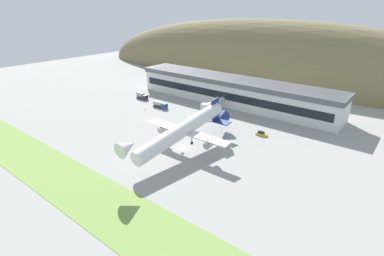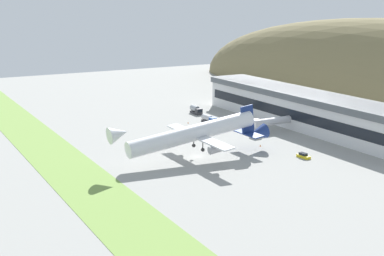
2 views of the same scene
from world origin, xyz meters
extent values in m
plane|color=gray|center=(0.00, 0.00, 0.00)|extent=(416.31, 416.31, 0.00)
cube|color=#759947|center=(0.00, -37.79, 0.04)|extent=(374.67, 16.74, 0.08)
cube|color=silver|center=(-13.98, 55.50, 6.57)|extent=(108.12, 16.35, 13.13)
cube|color=#565B60|center=(-13.98, 55.50, 11.95)|extent=(109.32, 17.55, 2.36)
cube|color=black|center=(-13.98, 47.28, 5.91)|extent=(103.79, 0.16, 3.68)
cylinder|color=silver|center=(-13.83, 39.80, 4.00)|extent=(2.60, 15.05, 2.60)
cube|color=silver|center=(-13.83, 32.28, 4.00)|extent=(3.38, 2.86, 2.86)
cylinder|color=slate|center=(-13.83, 32.78, 2.00)|extent=(0.36, 0.36, 4.00)
cylinder|color=silver|center=(2.04, -2.88, 8.10)|extent=(4.92, 41.78, 9.71)
cone|color=silver|center=(2.04, -26.16, 10.83)|extent=(4.82, 5.93, 5.41)
cone|color=navy|center=(2.04, 20.90, 5.32)|extent=(4.82, 6.91, 5.53)
cube|color=navy|center=(2.04, 16.99, 10.20)|extent=(0.50, 5.42, 9.30)
cube|color=navy|center=(2.04, 17.24, 5.75)|extent=(12.78, 3.46, 0.76)
cube|color=silver|center=(2.04, -0.82, 7.00)|extent=(34.31, 3.63, 0.87)
cylinder|color=#9E9EA3|center=(-8.25, -1.35, 5.51)|extent=(2.30, 3.84, 2.70)
cylinder|color=#9E9EA3|center=(12.34, -1.35, 5.51)|extent=(2.30, 3.84, 2.70)
cylinder|color=#2D2D2D|center=(-0.66, -0.82, 4.55)|extent=(0.28, 0.28, 2.20)
cylinder|color=#2D2D2D|center=(-0.66, -0.82, 3.45)|extent=(0.45, 1.10, 1.10)
cylinder|color=#2D2D2D|center=(4.75, -0.82, 4.55)|extent=(0.28, 0.28, 2.20)
cylinder|color=#2D2D2D|center=(4.75, -0.82, 3.45)|extent=(0.45, 1.10, 1.10)
cylinder|color=#2D2D2D|center=(2.04, -17.30, 6.59)|extent=(0.22, 0.22, 1.98)
cylinder|color=#2D2D2D|center=(2.04, -17.30, 5.60)|extent=(0.30, 0.83, 0.82)
cube|color=gold|center=(17.12, 27.37, 0.42)|extent=(4.60, 2.03, 0.85)
cube|color=black|center=(16.89, 27.35, 1.20)|extent=(2.56, 1.63, 0.69)
cube|color=#264C99|center=(-34.75, 27.12, 1.36)|extent=(2.68, 2.41, 2.72)
cube|color=black|center=(-33.44, 27.18, 1.85)|extent=(0.18, 1.94, 1.20)
cube|color=#38383D|center=(-38.76, 26.92, 0.45)|extent=(5.56, 2.32, 0.90)
cylinder|color=#B7B7BC|center=(-38.76, 26.92, 1.98)|extent=(5.29, 2.42, 2.17)
cube|color=#333338|center=(-53.02, 31.41, 1.31)|extent=(2.33, 2.63, 2.61)
cube|color=black|center=(-51.86, 31.37, 1.78)|extent=(0.14, 2.18, 1.15)
cube|color=#38383D|center=(-56.54, 31.51, 0.45)|extent=(4.86, 2.45, 0.90)
cylinder|color=#999EA3|center=(-56.54, 31.51, 2.12)|extent=(4.62, 2.57, 2.43)
cube|color=orange|center=(-41.30, 19.81, 0.01)|extent=(0.52, 0.52, 0.03)
cone|color=orange|center=(-41.30, 19.81, 0.31)|extent=(0.40, 0.40, 0.55)
cube|color=orange|center=(-0.06, 23.94, 0.01)|extent=(0.52, 0.52, 0.03)
cone|color=orange|center=(-0.06, 23.94, 0.31)|extent=(0.40, 0.40, 0.55)
camera|label=1|loc=(62.66, -73.23, 47.51)|focal=28.00mm
camera|label=2|loc=(135.64, -78.51, 46.30)|focal=50.00mm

